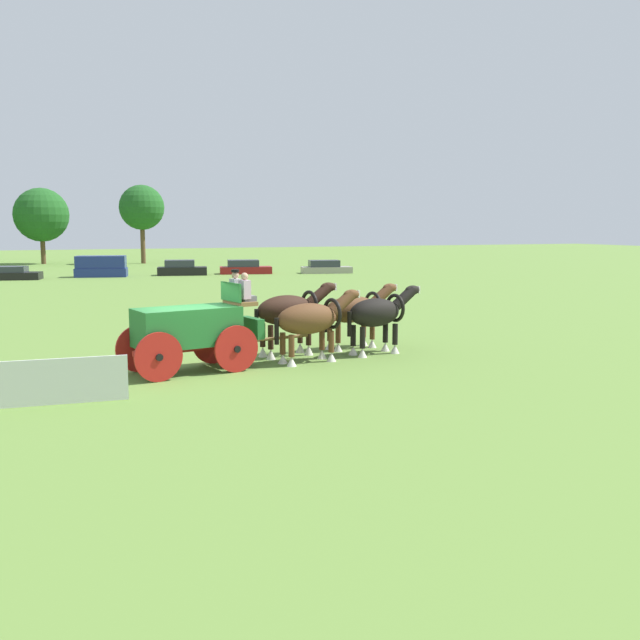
% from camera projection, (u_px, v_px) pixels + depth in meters
% --- Properties ---
extents(ground_plane, '(220.00, 220.00, 0.00)m').
position_uv_depth(ground_plane, '(188.00, 372.00, 20.56)').
color(ground_plane, olive).
extents(show_wagon, '(5.96, 2.39, 2.89)m').
position_uv_depth(show_wagon, '(192.00, 328.00, 20.48)').
color(show_wagon, '#236B2D').
rests_on(show_wagon, ground).
extents(draft_horse_rear_near, '(3.04, 1.36, 2.32)m').
position_uv_depth(draft_horse_rear_near, '(289.00, 312.00, 22.97)').
color(draft_horse_rear_near, '#331E14').
rests_on(draft_horse_rear_near, ground).
extents(draft_horse_rear_off, '(3.07, 1.36, 2.18)m').
position_uv_depth(draft_horse_rear_off, '(311.00, 320.00, 21.90)').
color(draft_horse_rear_off, brown).
rests_on(draft_horse_rear_off, ground).
extents(draft_horse_lead_near, '(3.07, 1.32, 2.17)m').
position_uv_depth(draft_horse_lead_near, '(355.00, 310.00, 24.40)').
color(draft_horse_lead_near, brown).
rests_on(draft_horse_lead_near, ground).
extents(draft_horse_lead_off, '(2.93, 1.31, 2.19)m').
position_uv_depth(draft_horse_lead_off, '(378.00, 314.00, 23.31)').
color(draft_horse_lead_off, black).
rests_on(draft_horse_lead_off, ground).
extents(parked_vehicle_c, '(4.50, 2.67, 1.04)m').
position_uv_depth(parked_vehicle_c, '(11.00, 274.00, 55.21)').
color(parked_vehicle_c, black).
rests_on(parked_vehicle_c, ground).
extents(parked_vehicle_d, '(4.36, 2.61, 1.72)m').
position_uv_depth(parked_vehicle_d, '(101.00, 267.00, 58.17)').
color(parked_vehicle_d, navy).
rests_on(parked_vehicle_d, ground).
extents(parked_vehicle_e, '(4.37, 2.56, 1.28)m').
position_uv_depth(parked_vehicle_e, '(182.00, 269.00, 60.19)').
color(parked_vehicle_e, black).
rests_on(parked_vehicle_e, ground).
extents(parked_vehicle_f, '(4.73, 2.68, 1.20)m').
position_uv_depth(parked_vehicle_f, '(245.00, 268.00, 61.92)').
color(parked_vehicle_f, maroon).
rests_on(parked_vehicle_f, ground).
extents(parked_vehicle_g, '(4.65, 2.60, 1.14)m').
position_uv_depth(parked_vehicle_g, '(326.00, 268.00, 62.78)').
color(parked_vehicle_g, gray).
rests_on(parked_vehicle_g, ground).
extents(tree_d, '(5.79, 5.79, 8.19)m').
position_uv_depth(tree_d, '(41.00, 215.00, 76.83)').
color(tree_d, brown).
rests_on(tree_d, ground).
extents(tree_e, '(4.89, 4.89, 8.57)m').
position_uv_depth(tree_e, '(142.00, 208.00, 77.78)').
color(tree_e, brown).
rests_on(tree_e, ground).
extents(sponsor_banner, '(3.20, 0.24, 1.10)m').
position_uv_depth(sponsor_banner, '(58.00, 381.00, 16.79)').
color(sponsor_banner, silver).
rests_on(sponsor_banner, ground).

